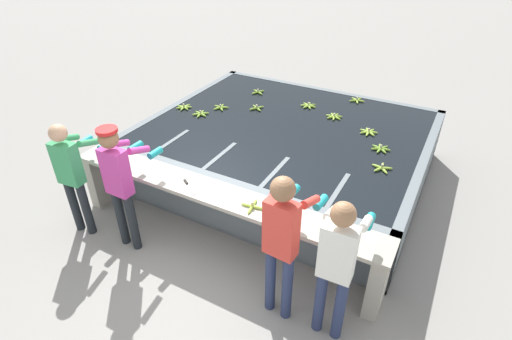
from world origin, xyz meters
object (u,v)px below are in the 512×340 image
object	(u,v)px
worker_0	(72,170)
knife_1	(188,185)
worker_2	(282,236)
banana_bunch_floating_4	(382,168)
banana_bunch_floating_5	(221,107)
banana_bunch_floating_6	(257,108)
banana_bunch_floating_9	(308,105)
banana_bunch_floating_3	(258,92)
worker_3	(337,260)
banana_bunch_ledge_0	(252,206)
knife_0	(281,213)
banana_bunch_floating_10	(184,107)
banana_bunch_floating_2	(357,100)
banana_bunch_floating_8	(201,114)
banana_bunch_floating_0	(334,117)
banana_bunch_floating_7	(381,149)
banana_bunch_floating_1	(368,132)

from	to	relation	value
worker_0	knife_1	world-z (taller)	worker_0
worker_2	banana_bunch_floating_4	world-z (taller)	worker_2
banana_bunch_floating_5	banana_bunch_floating_6	distance (m)	0.61
banana_bunch_floating_9	worker_2	bearing A→B (deg)	-71.76
banana_bunch_floating_3	banana_bunch_floating_6	size ratio (longest dim) A/B	1.05
worker_3	banana_bunch_ledge_0	distance (m)	1.23
banana_bunch_ledge_0	knife_0	distance (m)	0.33
banana_bunch_floating_10	knife_1	bearing A→B (deg)	-51.44
worker_0	worker_3	xyz separation A→B (m)	(3.42, 0.08, 0.05)
banana_bunch_floating_2	banana_bunch_floating_8	bearing A→B (deg)	-139.45
worker_3	banana_bunch_floating_0	xyz separation A→B (m)	(-1.12, 3.15, -0.12)
worker_2	banana_bunch_floating_7	world-z (taller)	worker_2
banana_bunch_ledge_0	knife_0	xyz separation A→B (m)	(0.32, 0.06, -0.01)
banana_bunch_floating_3	banana_bunch_ledge_0	distance (m)	3.42
worker_3	banana_bunch_floating_8	distance (m)	3.79
worker_0	banana_bunch_floating_3	size ratio (longest dim) A/B	6.02
worker_3	knife_1	distance (m)	2.09
worker_3	banana_bunch_floating_3	world-z (taller)	worker_3
banana_bunch_floating_3	knife_1	xyz separation A→B (m)	(0.67, -3.03, -0.01)
banana_bunch_floating_1	banana_bunch_floating_3	size ratio (longest dim) A/B	1.06
banana_bunch_floating_2	banana_bunch_floating_8	distance (m)	2.75
worker_2	worker_3	world-z (taller)	worker_2
banana_bunch_floating_0	knife_1	size ratio (longest dim) A/B	0.90
banana_bunch_floating_2	banana_bunch_floating_7	xyz separation A→B (m)	(0.80, -1.52, -0.00)
worker_3	banana_bunch_floating_5	bearing A→B (deg)	138.83
banana_bunch_floating_3	banana_bunch_floating_7	xyz separation A→B (m)	(2.51, -1.02, -0.00)
knife_1	knife_0	bearing A→B (deg)	2.55
worker_0	banana_bunch_floating_5	xyz separation A→B (m)	(0.48, 2.65, -0.08)
banana_bunch_floating_4	banana_bunch_floating_6	size ratio (longest dim) A/B	1.09
worker_3	banana_bunch_floating_7	xyz separation A→B (m)	(-0.20, 2.46, -0.12)
banana_bunch_floating_3	knife_1	size ratio (longest dim) A/B	0.85
knife_0	banana_bunch_floating_1	bearing A→B (deg)	82.22
worker_2	knife_0	bearing A→B (deg)	116.77
worker_3	banana_bunch_floating_7	bearing A→B (deg)	94.64
banana_bunch_floating_4	banana_bunch_floating_7	size ratio (longest dim) A/B	0.99
banana_bunch_floating_4	knife_1	xyz separation A→B (m)	(-1.98, -1.50, -0.01)
banana_bunch_floating_5	banana_bunch_floating_7	bearing A→B (deg)	-2.22
banana_bunch_floating_3	banana_bunch_floating_5	distance (m)	0.94
banana_bunch_floating_7	knife_0	size ratio (longest dim) A/B	0.83
banana_bunch_floating_4	knife_0	distance (m)	1.63
banana_bunch_ledge_0	banana_bunch_floating_7	bearing A→B (deg)	65.06
worker_2	banana_bunch_floating_8	xyz separation A→B (m)	(-2.54, 2.21, -0.18)
banana_bunch_floating_4	banana_bunch_floating_0	bearing A→B (deg)	131.83
worker_3	banana_bunch_floating_9	size ratio (longest dim) A/B	5.91
worker_3	knife_0	xyz separation A→B (m)	(-0.81, 0.51, -0.13)
knife_1	worker_0	bearing A→B (deg)	-158.64
knife_0	banana_bunch_floating_6	bearing A→B (deg)	124.06
banana_bunch_floating_5	banana_bunch_ledge_0	world-z (taller)	banana_bunch_ledge_0
worker_0	banana_bunch_floating_10	bearing A→B (deg)	91.89
worker_2	banana_bunch_ledge_0	world-z (taller)	worker_2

